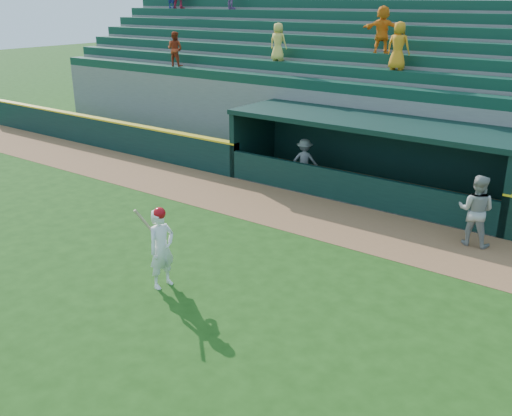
# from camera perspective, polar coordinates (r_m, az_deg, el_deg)

# --- Properties ---
(ground) EXTENTS (120.00, 120.00, 0.00)m
(ground) POSITION_cam_1_polar(r_m,az_deg,el_deg) (13.17, -4.17, -7.28)
(ground) COLOR #1B4110
(ground) RESTS_ON ground
(warning_track) EXTENTS (40.00, 3.00, 0.01)m
(warning_track) POSITION_cam_1_polar(r_m,az_deg,el_deg) (16.84, 6.68, -0.97)
(warning_track) COLOR brown
(warning_track) RESTS_ON ground
(field_wall_left) EXTENTS (15.50, 0.30, 1.20)m
(field_wall_left) POSITION_cam_1_polar(r_m,az_deg,el_deg) (25.74, -15.74, 7.30)
(field_wall_left) COLOR black
(field_wall_left) RESTS_ON ground
(wall_stripe_left) EXTENTS (15.50, 0.32, 0.06)m
(wall_stripe_left) POSITION_cam_1_polar(r_m,az_deg,el_deg) (25.61, -15.87, 8.67)
(wall_stripe_left) COLOR yellow
(wall_stripe_left) RESTS_ON field_wall_left
(dugout_player_front) EXTENTS (0.96, 0.77, 1.89)m
(dugout_player_front) POSITION_cam_1_polar(r_m,az_deg,el_deg) (15.69, 21.13, -0.22)
(dugout_player_front) COLOR #989994
(dugout_player_front) RESTS_ON ground
(dugout_player_inside) EXTENTS (1.12, 0.92, 1.51)m
(dugout_player_inside) POSITION_cam_1_polar(r_m,az_deg,el_deg) (19.94, 4.86, 4.77)
(dugout_player_inside) COLOR #9A9A95
(dugout_player_inside) RESTS_ON ground
(dugout) EXTENTS (9.40, 2.80, 2.46)m
(dugout) POSITION_cam_1_polar(r_m,az_deg,el_deg) (19.07, 11.55, 5.58)
(dugout) COLOR #63625E
(dugout) RESTS_ON ground
(stands) EXTENTS (34.50, 6.27, 7.47)m
(stands) POSITION_cam_1_polar(r_m,az_deg,el_deg) (23.01, 16.67, 10.31)
(stands) COLOR slate
(stands) RESTS_ON ground
(batter_at_plate) EXTENTS (0.59, 0.79, 1.89)m
(batter_at_plate) POSITION_cam_1_polar(r_m,az_deg,el_deg) (12.69, -9.44, -3.91)
(batter_at_plate) COLOR white
(batter_at_plate) RESTS_ON ground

